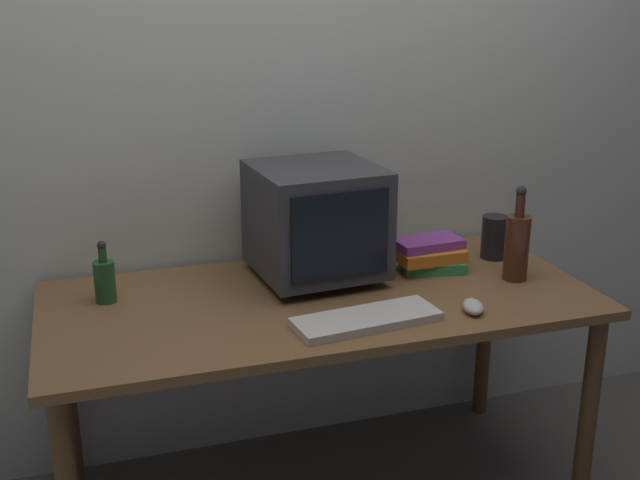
# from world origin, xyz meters

# --- Properties ---
(back_wall) EXTENTS (4.00, 0.08, 2.50)m
(back_wall) POSITION_xyz_m (0.00, 0.45, 1.25)
(back_wall) COLOR beige
(back_wall) RESTS_ON ground
(desk) EXTENTS (1.67, 0.78, 0.72)m
(desk) POSITION_xyz_m (0.00, 0.00, 0.64)
(desk) COLOR brown
(desk) RESTS_ON ground
(crt_monitor) EXTENTS (0.41, 0.42, 0.37)m
(crt_monitor) POSITION_xyz_m (0.04, 0.15, 0.92)
(crt_monitor) COLOR #333338
(crt_monitor) RESTS_ON desk
(keyboard) EXTENTS (0.43, 0.20, 0.02)m
(keyboard) POSITION_xyz_m (0.06, -0.23, 0.74)
(keyboard) COLOR beige
(keyboard) RESTS_ON desk
(computer_mouse) EXTENTS (0.09, 0.11, 0.04)m
(computer_mouse) POSITION_xyz_m (0.39, -0.26, 0.74)
(computer_mouse) COLOR beige
(computer_mouse) RESTS_ON desk
(bottle_tall) EXTENTS (0.08, 0.08, 0.31)m
(bottle_tall) POSITION_xyz_m (0.64, -0.06, 0.84)
(bottle_tall) COLOR #472314
(bottle_tall) RESTS_ON desk
(bottle_short) EXTENTS (0.06, 0.06, 0.19)m
(bottle_short) POSITION_xyz_m (-0.63, 0.15, 0.80)
(bottle_short) COLOR #1E4C23
(bottle_short) RESTS_ON desk
(book_stack) EXTENTS (0.24, 0.17, 0.11)m
(book_stack) POSITION_xyz_m (0.42, 0.11, 0.78)
(book_stack) COLOR #33894C
(book_stack) RESTS_ON desk
(metal_canister) EXTENTS (0.09, 0.09, 0.15)m
(metal_canister) POSITION_xyz_m (0.68, 0.15, 0.80)
(metal_canister) COLOR black
(metal_canister) RESTS_ON desk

